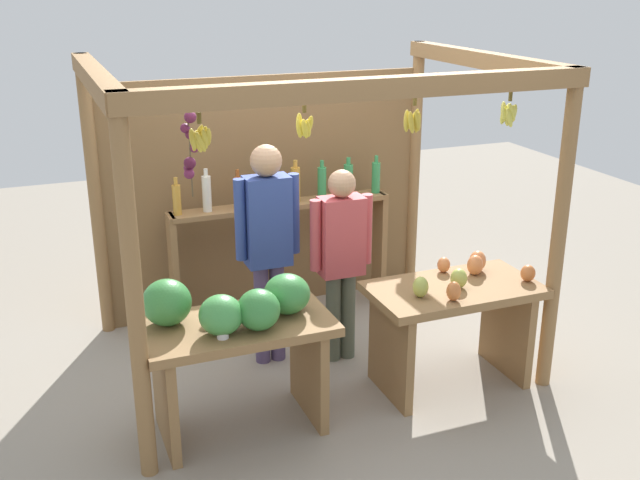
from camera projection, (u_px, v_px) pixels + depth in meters
name	position (u px, v px, depth m)	size (l,w,h in m)	color
ground_plane	(310.00, 354.00, 5.77)	(12.00, 12.00, 0.00)	gray
market_stall	(289.00, 175.00, 5.71)	(2.91, 2.13, 2.22)	olive
fruit_counter_left	(234.00, 331.00, 4.60)	(1.17, 0.65, 1.04)	olive
fruit_counter_right	(454.00, 311.00, 5.19)	(1.17, 0.64, 0.90)	olive
bottle_shelf_unit	(283.00, 224.00, 6.18)	(1.86, 0.22, 1.35)	olive
vendor_man	(268.00, 235.00, 5.36)	(0.48, 0.22, 1.66)	#504067
vendor_woman	(341.00, 250.00, 5.44)	(0.48, 0.20, 1.47)	#4F5645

